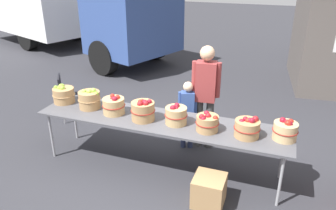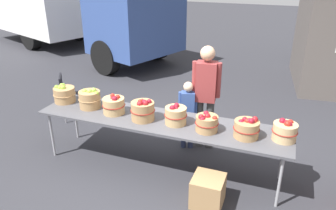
# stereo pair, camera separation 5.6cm
# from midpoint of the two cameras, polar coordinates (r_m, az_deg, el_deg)

# --- Properties ---
(ground_plane) EXTENTS (40.00, 40.00, 0.00)m
(ground_plane) POSITION_cam_midpoint_polar(r_m,az_deg,el_deg) (4.88, -0.93, -10.52)
(ground_plane) COLOR #2D2D33
(market_table) EXTENTS (3.50, 0.76, 0.75)m
(market_table) POSITION_cam_midpoint_polar(r_m,az_deg,el_deg) (4.51, -0.99, -2.97)
(market_table) COLOR #4C4C51
(market_table) RESTS_ON ground
(apple_basket_green_0) EXTENTS (0.34, 0.34, 0.28)m
(apple_basket_green_0) POSITION_cam_midpoint_polar(r_m,az_deg,el_deg) (5.27, -17.23, 1.84)
(apple_basket_green_0) COLOR #A87F51
(apple_basket_green_0) RESTS_ON market_table
(apple_basket_green_1) EXTENTS (0.33, 0.33, 0.31)m
(apple_basket_green_1) POSITION_cam_midpoint_polar(r_m,az_deg,el_deg) (4.96, -13.05, 1.02)
(apple_basket_green_1) COLOR #A87F51
(apple_basket_green_1) RESTS_ON market_table
(apple_basket_red_0) EXTENTS (0.33, 0.33, 0.28)m
(apple_basket_red_0) POSITION_cam_midpoint_polar(r_m,az_deg,el_deg) (4.71, -9.03, -0.01)
(apple_basket_red_0) COLOR tan
(apple_basket_red_0) RESTS_ON market_table
(apple_basket_red_1) EXTENTS (0.34, 0.34, 0.31)m
(apple_basket_red_1) POSITION_cam_midpoint_polar(r_m,az_deg,el_deg) (4.47, -4.03, -0.93)
(apple_basket_red_1) COLOR #A87F51
(apple_basket_red_1) RESTS_ON market_table
(apple_basket_red_2) EXTENTS (0.31, 0.31, 0.28)m
(apple_basket_red_2) POSITION_cam_midpoint_polar(r_m,az_deg,el_deg) (4.35, 1.69, -1.73)
(apple_basket_red_2) COLOR tan
(apple_basket_red_2) RESTS_ON market_table
(apple_basket_red_3) EXTENTS (0.30, 0.30, 0.26)m
(apple_basket_red_3) POSITION_cam_midpoint_polar(r_m,az_deg,el_deg) (4.20, 7.08, -3.06)
(apple_basket_red_3) COLOR #A87F51
(apple_basket_red_3) RESTS_ON market_table
(apple_basket_red_4) EXTENTS (0.33, 0.33, 0.27)m
(apple_basket_red_4) POSITION_cam_midpoint_polar(r_m,az_deg,el_deg) (4.15, 13.84, -3.91)
(apple_basket_red_4) COLOR #A87F51
(apple_basket_red_4) RESTS_ON market_table
(apple_basket_red_5) EXTENTS (0.31, 0.31, 0.27)m
(apple_basket_red_5) POSITION_cam_midpoint_polar(r_m,az_deg,el_deg) (4.22, 19.94, -4.23)
(apple_basket_red_5) COLOR tan
(apple_basket_red_5) RESTS_ON market_table
(vendor_adult) EXTENTS (0.43, 0.25, 1.64)m
(vendor_adult) POSITION_cam_midpoint_polar(r_m,az_deg,el_deg) (4.97, 6.90, 2.57)
(vendor_adult) COLOR #3F3F3F
(vendor_adult) RESTS_ON ground
(child_customer) EXTENTS (0.28, 0.20, 1.11)m
(child_customer) POSITION_cam_midpoint_polar(r_m,az_deg,el_deg) (5.04, 3.75, -0.89)
(child_customer) COLOR #262D4C
(child_customer) RESTS_ON ground
(box_truck) EXTENTS (7.96, 4.77, 2.75)m
(box_truck) POSITION_cam_midpoint_polar(r_m,az_deg,el_deg) (11.87, -18.08, 16.61)
(box_truck) COLOR white
(box_truck) RESTS_ON ground
(folding_chair) EXTENTS (0.56, 0.56, 0.86)m
(folding_chair) POSITION_cam_midpoint_polar(r_m,az_deg,el_deg) (6.30, -16.60, 1.93)
(folding_chair) COLOR black
(folding_chair) RESTS_ON ground
(produce_crate) EXTENTS (0.38, 0.38, 0.38)m
(produce_crate) POSITION_cam_midpoint_polar(r_m,az_deg,el_deg) (4.16, 7.31, -14.52)
(produce_crate) COLOR #A87F51
(produce_crate) RESTS_ON ground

